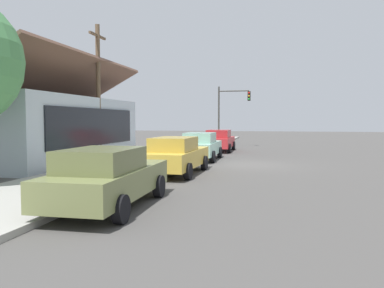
# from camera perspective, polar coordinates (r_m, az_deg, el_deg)

# --- Properties ---
(ground_plane) EXTENTS (120.00, 120.00, 0.00)m
(ground_plane) POSITION_cam_1_polar(r_m,az_deg,el_deg) (19.91, 8.39, -3.08)
(ground_plane) COLOR #4C4947
(sidewalk_curb) EXTENTS (60.00, 4.20, 0.16)m
(sidewalk_curb) POSITION_cam_1_polar(r_m,az_deg,el_deg) (21.08, -6.98, -2.48)
(sidewalk_curb) COLOR #A3A099
(sidewalk_curb) RESTS_ON ground
(car_olive) EXTENTS (4.86, 2.13, 1.59)m
(car_olive) POSITION_cam_1_polar(r_m,az_deg,el_deg) (10.21, -12.46, -4.85)
(car_olive) COLOR olive
(car_olive) RESTS_ON ground
(car_mustard) EXTENTS (4.88, 2.03, 1.59)m
(car_mustard) POSITION_cam_1_polar(r_m,az_deg,el_deg) (16.19, -2.34, -1.68)
(car_mustard) COLOR gold
(car_mustard) RESTS_ON ground
(car_seafoam) EXTENTS (4.53, 2.03, 1.59)m
(car_seafoam) POSITION_cam_1_polar(r_m,az_deg,el_deg) (21.93, 1.35, -0.30)
(car_seafoam) COLOR #9ED1BC
(car_seafoam) RESTS_ON ground
(car_cherry) EXTENTS (4.69, 2.02, 1.59)m
(car_cherry) POSITION_cam_1_polar(r_m,az_deg,el_deg) (28.07, 4.11, 0.55)
(car_cherry) COLOR red
(car_cherry) RESTS_ON ground
(storefront_building) EXTENTS (12.22, 8.11, 5.73)m
(storefront_building) POSITION_cam_1_polar(r_m,az_deg,el_deg) (23.21, -22.76, 2.35)
(storefront_building) COLOR #ADBCC6
(storefront_building) RESTS_ON ground
(traffic_light_main) EXTENTS (0.37, 2.79, 5.20)m
(traffic_light_main) POSITION_cam_1_polar(r_m,az_deg,el_deg) (33.22, 5.84, 5.63)
(traffic_light_main) COLOR #383833
(traffic_light_main) RESTS_ON ground
(utility_pole_wooden) EXTENTS (1.80, 0.24, 7.50)m
(utility_pole_wooden) POSITION_cam_1_polar(r_m,az_deg,el_deg) (21.79, -13.82, 7.77)
(utility_pole_wooden) COLOR brown
(utility_pole_wooden) RESTS_ON ground
(fire_hydrant_red) EXTENTS (0.22, 0.22, 0.71)m
(fire_hydrant_red) POSITION_cam_1_polar(r_m,az_deg,el_deg) (25.58, -0.11, -0.45)
(fire_hydrant_red) COLOR red
(fire_hydrant_red) RESTS_ON sidewalk_curb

